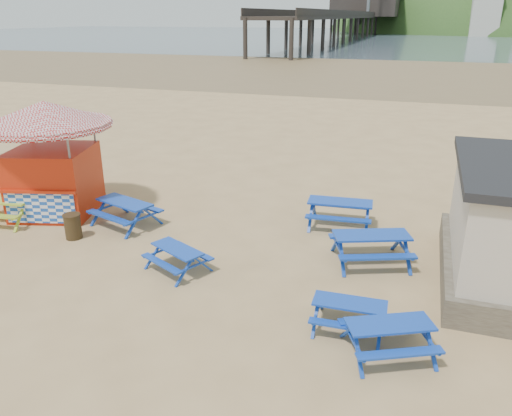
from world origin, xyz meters
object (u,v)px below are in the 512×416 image
(picnic_table_yellow, at_px, (4,211))
(ice_cream_kiosk, at_px, (49,144))
(picnic_table_blue_b, at_px, (339,213))
(litter_bin, at_px, (73,226))
(picnic_table_blue_a, at_px, (126,213))

(picnic_table_yellow, xyz_separation_m, ice_cream_kiosk, (1.08, 1.32, 2.03))
(picnic_table_blue_b, relative_size, litter_bin, 2.78)
(picnic_table_yellow, bearing_deg, litter_bin, -14.68)
(ice_cream_kiosk, bearing_deg, picnic_table_yellow, -145.09)
(ice_cream_kiosk, distance_m, litter_bin, 3.26)
(picnic_table_yellow, xyz_separation_m, litter_bin, (2.99, -0.37, -0.00))
(ice_cream_kiosk, height_order, litter_bin, ice_cream_kiosk)
(picnic_table_blue_a, relative_size, picnic_table_blue_b, 1.08)
(ice_cream_kiosk, bearing_deg, picnic_table_blue_a, -21.07)
(picnic_table_blue_b, bearing_deg, ice_cream_kiosk, -173.86)
(picnic_table_blue_b, relative_size, picnic_table_yellow, 1.05)
(picnic_table_blue_a, bearing_deg, litter_bin, -106.67)
(picnic_table_yellow, bearing_deg, picnic_table_blue_b, 9.22)
(picnic_table_yellow, bearing_deg, picnic_table_blue_a, 7.18)
(picnic_table_yellow, bearing_deg, ice_cream_kiosk, 43.01)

